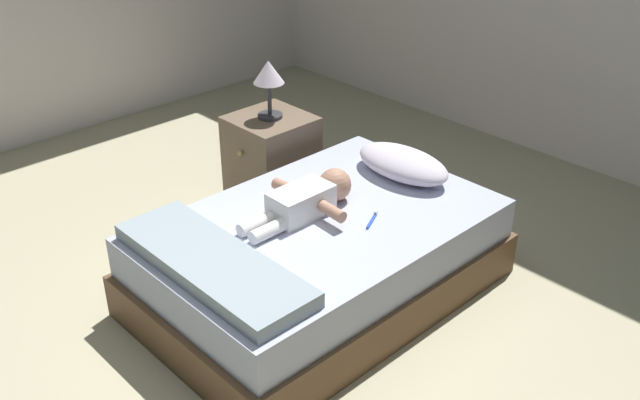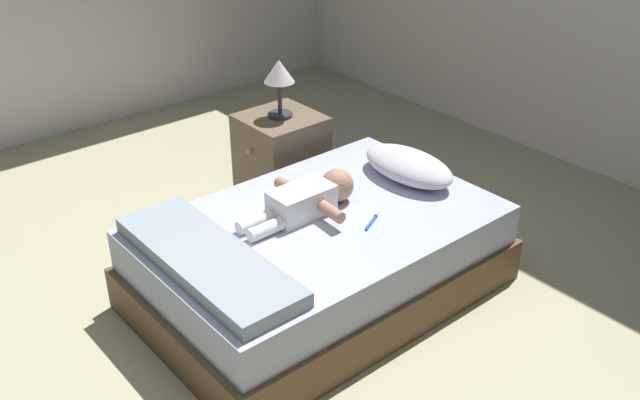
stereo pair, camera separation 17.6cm
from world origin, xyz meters
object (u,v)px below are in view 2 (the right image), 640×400
Objects in this scene: baby at (309,199)px; toothbrush at (372,221)px; lamp at (279,76)px; pillow at (408,166)px; nightstand at (281,159)px; bed at (320,257)px.

baby is 4.55× the size of toothbrush.
lamp is at bearing 165.67° from toothbrush.
baby is at bearing -95.34° from pillow.
lamp is (-0.84, -0.19, 0.30)m from pillow.
pillow is 0.86× the size of baby.
lamp is (-0.78, 0.43, 0.30)m from baby.
baby reaches higher than nightstand.
baby reaches higher than toothbrush.
bed is at bearing -26.40° from lamp.
pillow is at bearing 12.52° from lamp.
lamp is at bearing 151.39° from baby.
nightstand is (-0.87, 0.43, 0.07)m from bed.
nightstand reaches higher than bed.
nightstand is 0.52m from lamp.
toothbrush is at bearing -14.33° from nightstand.
pillow is 1.62× the size of lamp.
pillow is 0.62m from baby.
bed is 12.26× the size of toothbrush.
lamp reaches higher than pillow.
baby is 0.32m from toothbrush.
pillow reaches higher than nightstand.
nightstand is at bearing 165.67° from toothbrush.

